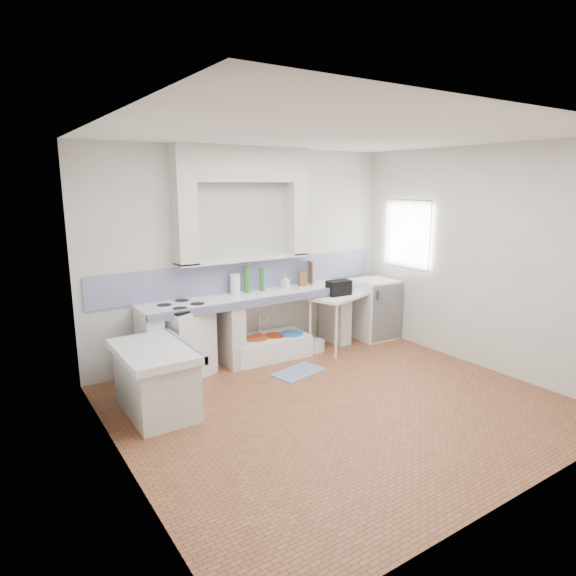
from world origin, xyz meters
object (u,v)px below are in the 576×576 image
side_table (339,321)px  fridge (374,309)px  stove (183,341)px  sink (268,347)px

side_table → fridge: size_ratio=1.05×
side_table → stove: bearing=154.2°
stove → side_table: size_ratio=0.90×
fridge → side_table: bearing=-168.5°
sink → fridge: (1.82, -0.14, 0.32)m
stove → side_table: stove is taller
sink → fridge: size_ratio=1.20×
stove → side_table: bearing=-27.1°
stove → sink: size_ratio=0.79×
sink → side_table: (1.06, -0.23, 0.27)m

